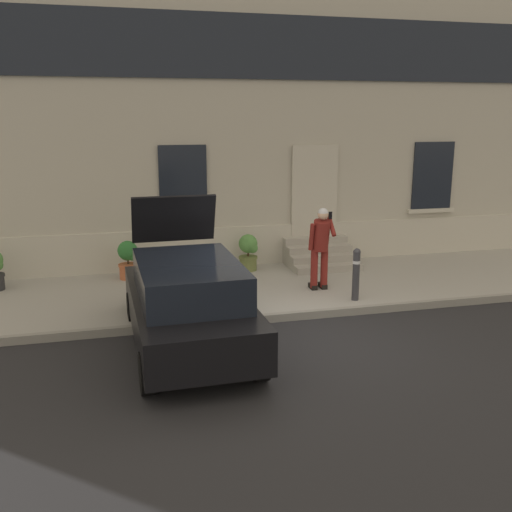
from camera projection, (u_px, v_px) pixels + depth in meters
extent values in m
plane|color=#232326|center=(295.00, 340.00, 9.85)|extent=(80.00, 80.00, 0.00)
cube|color=#99968E|center=(255.00, 289.00, 12.47)|extent=(24.00, 3.60, 0.15)
cube|color=gray|center=(279.00, 317.00, 10.71)|extent=(24.00, 0.12, 0.15)
cube|color=#B2AD9E|center=(230.00, 113.00, 13.95)|extent=(24.00, 1.40, 7.50)
cube|color=#BCB7A8|center=(237.00, 249.00, 14.03)|extent=(24.00, 0.08, 1.10)
cube|color=brown|center=(314.00, 194.00, 14.17)|extent=(1.00, 0.08, 2.10)
cube|color=#BCB7A8|center=(315.00, 192.00, 14.14)|extent=(1.16, 0.06, 2.24)
cube|color=black|center=(183.00, 182.00, 13.33)|extent=(1.10, 0.06, 1.70)
cube|color=#BCB7A8|center=(184.00, 221.00, 13.52)|extent=(1.30, 0.12, 0.10)
cube|color=black|center=(433.00, 176.00, 14.85)|extent=(1.10, 0.06, 1.70)
cube|color=#BCB7A8|center=(431.00, 210.00, 15.03)|extent=(1.30, 0.12, 0.10)
cube|color=black|center=(236.00, 46.00, 12.92)|extent=(16.80, 0.06, 1.40)
cube|color=#9E998E|center=(328.00, 268.00, 13.53)|extent=(1.61, 0.32, 0.16)
cube|color=#9E998E|center=(324.00, 262.00, 13.81)|extent=(1.61, 0.32, 0.32)
cube|color=#9E998E|center=(319.00, 255.00, 14.09)|extent=(1.61, 0.32, 0.48)
cube|color=#9E998E|center=(315.00, 249.00, 14.38)|extent=(1.61, 0.32, 0.64)
cube|color=black|center=(188.00, 313.00, 9.31)|extent=(1.85, 4.04, 0.64)
cube|color=black|center=(189.00, 279.00, 9.03)|extent=(1.60, 2.44, 0.56)
cube|color=black|center=(172.00, 290.00, 11.25)|extent=(1.66, 0.14, 0.20)
cube|color=yellow|center=(172.00, 281.00, 11.21)|extent=(0.52, 0.03, 0.12)
cube|color=#B21414|center=(132.00, 271.00, 10.95)|extent=(0.16, 0.04, 0.18)
cube|color=#B21414|center=(210.00, 266.00, 11.34)|extent=(0.16, 0.04, 0.18)
cube|color=black|center=(174.00, 219.00, 10.37)|extent=(1.50, 0.40, 0.87)
cylinder|color=black|center=(147.00, 373.00, 7.87)|extent=(0.21, 0.60, 0.60)
cylinder|color=black|center=(260.00, 360.00, 8.29)|extent=(0.21, 0.60, 0.60)
cylinder|color=black|center=(133.00, 309.00, 10.50)|extent=(0.21, 0.60, 0.60)
cylinder|color=black|center=(219.00, 301.00, 10.91)|extent=(0.21, 0.60, 0.60)
cylinder|color=#333338|center=(356.00, 277.00, 11.37)|extent=(0.14, 0.14, 0.95)
sphere|color=#333338|center=(357.00, 252.00, 11.25)|extent=(0.15, 0.15, 0.15)
cylinder|color=silver|center=(357.00, 262.00, 11.30)|extent=(0.15, 0.15, 0.06)
cylinder|color=maroon|center=(314.00, 269.00, 12.05)|extent=(0.15, 0.15, 0.82)
cube|color=black|center=(313.00, 286.00, 12.21)|extent=(0.12, 0.28, 0.10)
cylinder|color=maroon|center=(324.00, 268.00, 12.11)|extent=(0.15, 0.15, 0.82)
cube|color=black|center=(323.00, 286.00, 12.26)|extent=(0.12, 0.28, 0.10)
cylinder|color=maroon|center=(321.00, 235.00, 11.86)|extent=(0.34, 0.45, 0.67)
sphere|color=tan|center=(323.00, 215.00, 11.68)|extent=(0.22, 0.22, 0.22)
sphere|color=silver|center=(323.00, 213.00, 11.67)|extent=(0.21, 0.21, 0.21)
cylinder|color=maroon|center=(312.00, 237.00, 11.77)|extent=(0.09, 0.19, 0.57)
cylinder|color=maroon|center=(331.00, 225.00, 11.81)|extent=(0.09, 0.41, 0.42)
cube|color=black|center=(330.00, 215.00, 11.70)|extent=(0.07, 0.02, 0.15)
cylinder|color=#B25B38|center=(129.00, 271.00, 12.93)|extent=(0.40, 0.40, 0.34)
cylinder|color=#B25B38|center=(128.00, 265.00, 12.90)|extent=(0.44, 0.44, 0.05)
cylinder|color=#47331E|center=(128.00, 259.00, 12.86)|extent=(0.04, 0.04, 0.24)
sphere|color=#286B2D|center=(128.00, 251.00, 12.82)|extent=(0.44, 0.44, 0.44)
sphere|color=#286B2D|center=(133.00, 255.00, 12.82)|extent=(0.24, 0.24, 0.24)
cylinder|color=#606B38|center=(248.00, 263.00, 13.63)|extent=(0.40, 0.40, 0.34)
cylinder|color=#606B38|center=(248.00, 257.00, 13.60)|extent=(0.44, 0.44, 0.05)
cylinder|color=#47331E|center=(248.00, 251.00, 13.56)|extent=(0.04, 0.04, 0.24)
sphere|color=#4C843D|center=(248.00, 244.00, 13.52)|extent=(0.44, 0.44, 0.44)
sphere|color=#4C843D|center=(253.00, 248.00, 13.52)|extent=(0.24, 0.24, 0.24)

